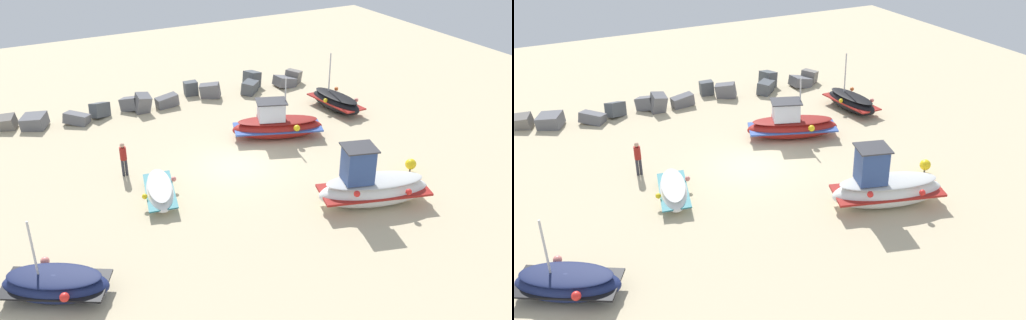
# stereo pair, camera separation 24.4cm
# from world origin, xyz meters

# --- Properties ---
(ground_plane) EXTENTS (54.70, 54.70, 0.00)m
(ground_plane) POSITION_xyz_m (0.00, 0.00, 0.00)
(ground_plane) COLOR beige
(fishing_boat_0) EXTENTS (2.03, 3.73, 0.78)m
(fishing_boat_0) POSITION_xyz_m (-4.45, -1.26, 0.40)
(fishing_boat_0) COLOR white
(fishing_boat_0) RESTS_ON ground_plane
(fishing_boat_1) EXTENTS (5.23, 3.24, 3.39)m
(fishing_boat_1) POSITION_xyz_m (3.38, 1.98, 0.73)
(fishing_boat_1) COLOR maroon
(fishing_boat_1) RESTS_ON ground_plane
(fishing_boat_2) EXTENTS (1.99, 4.09, 3.42)m
(fishing_boat_2) POSITION_xyz_m (8.52, 3.77, 0.54)
(fishing_boat_2) COLOR black
(fishing_boat_2) RESTS_ON ground_plane
(fishing_boat_3) EXTENTS (5.26, 3.04, 2.89)m
(fishing_boat_3) POSITION_xyz_m (3.58, -6.02, 0.89)
(fishing_boat_3) COLOR white
(fishing_boat_3) RESTS_ON ground_plane
(fishing_boat_4) EXTENTS (4.03, 3.26, 3.13)m
(fishing_boat_4) POSITION_xyz_m (-9.79, -5.86, 0.52)
(fishing_boat_4) COLOR navy
(fishing_boat_4) RESTS_ON ground_plane
(person_walking) EXTENTS (0.32, 0.32, 1.72)m
(person_walking) POSITION_xyz_m (-5.23, 1.55, 0.99)
(person_walking) COLOR #2D2D38
(person_walking) RESTS_ON ground_plane
(breakwater_rocks) EXTENTS (19.70, 2.65, 1.37)m
(breakwater_rocks) POSITION_xyz_m (-0.10, 9.30, 0.41)
(breakwater_rocks) COLOR slate
(breakwater_rocks) RESTS_ON ground_plane
(mooring_buoy_0) EXTENTS (0.53, 0.53, 0.67)m
(mooring_buoy_0) POSITION_xyz_m (7.18, -4.52, 0.40)
(mooring_buoy_0) COLOR #3F3F42
(mooring_buoy_0) RESTS_ON ground_plane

